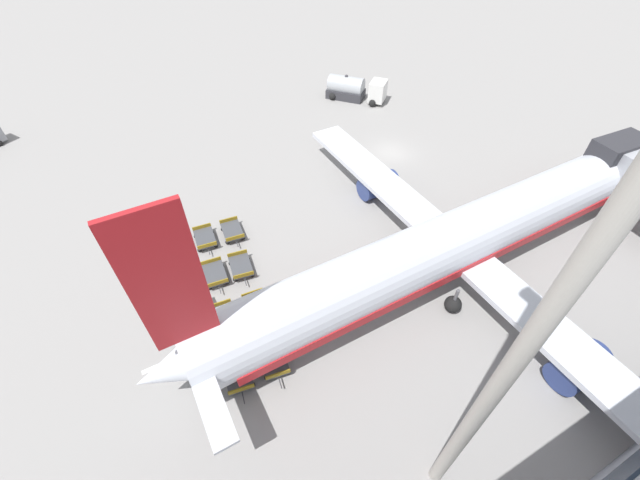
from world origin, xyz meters
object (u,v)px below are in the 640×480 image
object	(u,v)px
baggage_dolly_row_near_col_a	(205,238)
fuel_tanker_primary	(353,89)
apron_light_mast	(557,302)
baggage_dolly_row_near_col_d	(238,374)
baggage_dolly_row_mid_a_col_a	(232,231)
baggage_dolly_row_mid_a_col_c	(257,308)
baggage_dolly_row_near_col_b	(215,274)
airplane	(470,234)
baggage_dolly_row_near_col_c	(224,319)
baggage_dolly_row_mid_a_col_d	(273,360)
baggage_dolly_row_mid_a_col_b	(241,267)

from	to	relation	value
baggage_dolly_row_near_col_a	fuel_tanker_primary	bearing A→B (deg)	125.04
baggage_dolly_row_near_col_a	apron_light_mast	bearing A→B (deg)	14.22
baggage_dolly_row_near_col_d	apron_light_mast	xyz separation A→B (m)	(9.68, 7.09, 14.27)
baggage_dolly_row_mid_a_col_a	baggage_dolly_row_mid_a_col_c	distance (m)	8.24
baggage_dolly_row_near_col_b	baggage_dolly_row_near_col_d	size ratio (longest dim) A/B	0.99
airplane	baggage_dolly_row_mid_a_col_c	size ratio (longest dim) A/B	14.99
baggage_dolly_row_near_col_c	baggage_dolly_row_mid_a_col_d	xyz separation A→B (m)	(4.25, 1.74, 0.00)
airplane	baggage_dolly_row_mid_a_col_a	size ratio (longest dim) A/B	14.95
airplane	baggage_dolly_row_mid_a_col_d	size ratio (longest dim) A/B	14.85
fuel_tanker_primary	baggage_dolly_row_near_col_d	xyz separation A→B (m)	(29.40, -25.87, -0.80)
baggage_dolly_row_near_col_a	baggage_dolly_row_mid_a_col_b	size ratio (longest dim) A/B	0.99
baggage_dolly_row_near_col_b	baggage_dolly_row_mid_a_col_c	xyz separation A→B (m)	(4.31, 1.66, 0.00)
baggage_dolly_row_mid_a_col_c	fuel_tanker_primary	bearing A→B (deg)	137.78
baggage_dolly_row_near_col_c	apron_light_mast	xyz separation A→B (m)	(13.79, 6.61, 14.27)
baggage_dolly_row_mid_a_col_b	baggage_dolly_row_mid_a_col_d	distance (m)	8.27
fuel_tanker_primary	baggage_dolly_row_mid_a_col_a	xyz separation A→B (m)	(17.28, -22.12, -0.80)
baggage_dolly_row_near_col_b	baggage_dolly_row_near_col_d	distance (m)	8.33
baggage_dolly_row_near_col_b	baggage_dolly_row_mid_a_col_a	bearing A→B (deg)	145.66
baggage_dolly_row_near_col_c	fuel_tanker_primary	bearing A→B (deg)	134.90
baggage_dolly_row_mid_a_col_a	baggage_dolly_row_mid_a_col_d	xyz separation A→B (m)	(12.27, -1.53, 0.00)
baggage_dolly_row_near_col_b	fuel_tanker_primary	bearing A→B (deg)	130.50
baggage_dolly_row_mid_a_col_a	baggage_dolly_row_mid_a_col_c	world-z (taller)	same
baggage_dolly_row_near_col_a	baggage_dolly_row_near_col_c	xyz separation A→B (m)	(8.22, -1.03, 0.00)
baggage_dolly_row_near_col_a	baggage_dolly_row_mid_a_col_a	xyz separation A→B (m)	(0.20, 2.24, 0.00)
baggage_dolly_row_near_col_b	baggage_dolly_row_mid_a_col_a	distance (m)	4.69
baggage_dolly_row_mid_a_col_c	baggage_dolly_row_mid_a_col_d	bearing A→B (deg)	-7.61
fuel_tanker_primary	baggage_dolly_row_near_col_d	distance (m)	39.17
baggage_dolly_row_near_col_d	airplane	bearing A→B (deg)	92.93
baggage_dolly_row_mid_a_col_c	baggage_dolly_row_mid_a_col_d	size ratio (longest dim) A/B	0.99
baggage_dolly_row_near_col_b	baggage_dolly_row_mid_a_col_b	bearing A→B (deg)	84.87
baggage_dolly_row_mid_a_col_c	baggage_dolly_row_near_col_d	bearing A→B (deg)	-35.09
baggage_dolly_row_near_col_d	baggage_dolly_row_mid_a_col_b	world-z (taller)	same
baggage_dolly_row_mid_a_col_c	baggage_dolly_row_mid_a_col_d	xyz separation A→B (m)	(4.09, -0.55, 0.00)
airplane	baggage_dolly_row_near_col_d	world-z (taller)	airplane
baggage_dolly_row_near_col_c	apron_light_mast	bearing A→B (deg)	25.61
baggage_dolly_row_mid_a_col_a	apron_light_mast	xyz separation A→B (m)	(21.81, 3.34, 14.27)
baggage_dolly_row_near_col_d	apron_light_mast	world-z (taller)	apron_light_mast
baggage_dolly_row_mid_a_col_b	baggage_dolly_row_mid_a_col_c	size ratio (longest dim) A/B	1.01
baggage_dolly_row_near_col_b	airplane	bearing A→B (deg)	67.04
baggage_dolly_row_near_col_c	baggage_dolly_row_near_col_d	xyz separation A→B (m)	(4.11, -0.48, 0.00)
baggage_dolly_row_near_col_a	baggage_dolly_row_near_col_b	world-z (taller)	same
fuel_tanker_primary	baggage_dolly_row_near_col_c	xyz separation A→B (m)	(25.30, -25.39, -0.80)
baggage_dolly_row_near_col_d	baggage_dolly_row_mid_a_col_c	world-z (taller)	same
baggage_dolly_row_mid_a_col_c	apron_light_mast	size ratio (longest dim) A/B	0.12
baggage_dolly_row_near_col_d	baggage_dolly_row_mid_a_col_a	distance (m)	12.69
fuel_tanker_primary	baggage_dolly_row_near_col_d	size ratio (longest dim) A/B	2.26
baggage_dolly_row_near_col_d	apron_light_mast	size ratio (longest dim) A/B	0.12
baggage_dolly_row_near_col_a	baggage_dolly_row_mid_a_col_c	world-z (taller)	same
baggage_dolly_row_mid_a_col_b	apron_light_mast	size ratio (longest dim) A/B	0.12
baggage_dolly_row_near_col_d	baggage_dolly_row_mid_a_col_b	size ratio (longest dim) A/B	1.00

